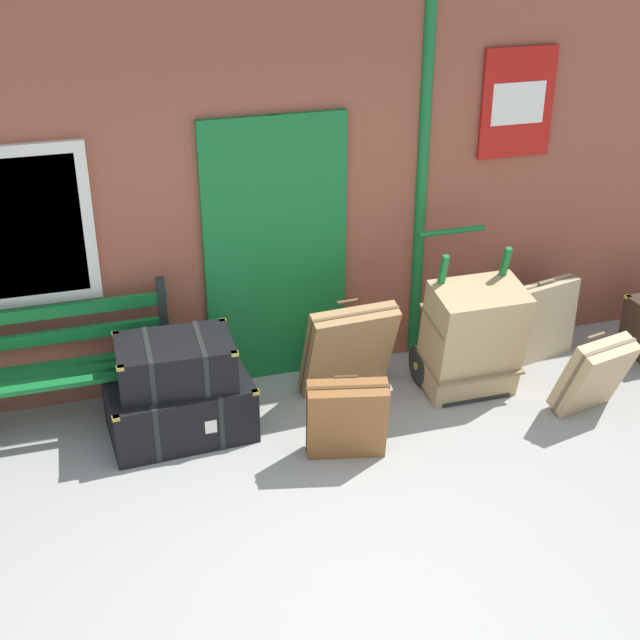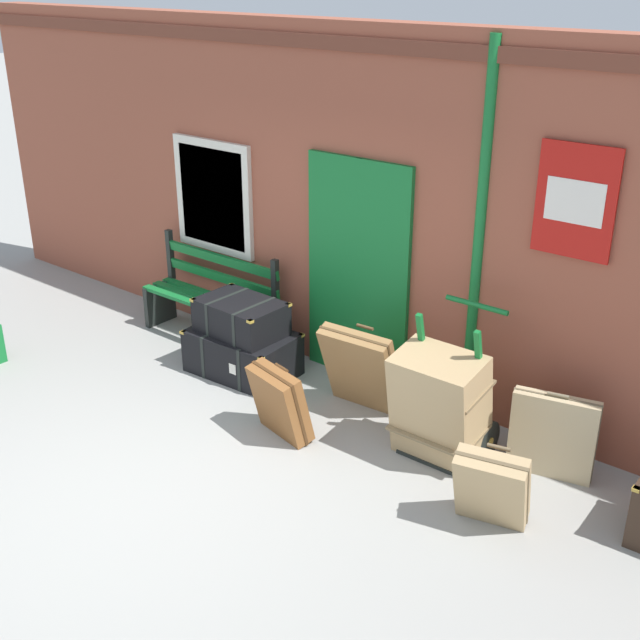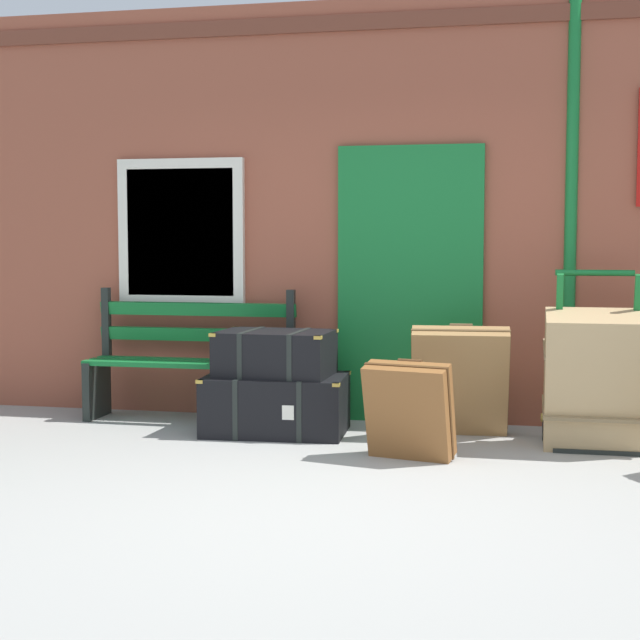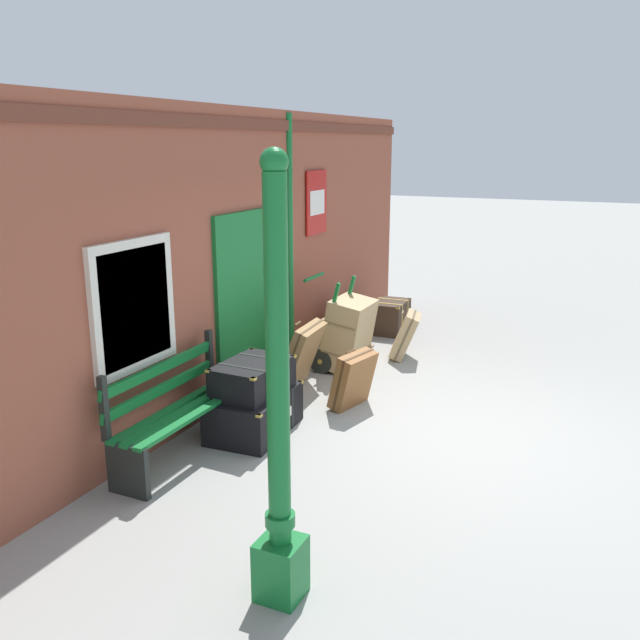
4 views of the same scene
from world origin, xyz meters
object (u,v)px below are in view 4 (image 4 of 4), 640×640
lamp_post (279,445)px  suitcase_caramel (301,356)px  steamer_trunk_base (254,412)px  steamer_trunk_middle (253,378)px  porters_trolley (335,347)px  suitcase_oxblood (353,380)px  platform_bench (177,412)px  suitcase_slate (347,326)px  corner_trunk (390,317)px  large_brown_trunk (348,333)px  suitcase_olive (405,335)px

lamp_post → suitcase_caramel: 3.84m
steamer_trunk_base → suitcase_caramel: size_ratio=1.30×
steamer_trunk_middle → porters_trolley: porters_trolley is taller
suitcase_oxblood → platform_bench: bearing=151.0°
suitcase_slate → corner_trunk: size_ratio=1.00×
large_brown_trunk → suitcase_oxblood: bearing=-155.2°
lamp_post → suitcase_oxblood: lamp_post is taller
large_brown_trunk → suitcase_olive: size_ratio=1.47×
platform_bench → porters_trolley: size_ratio=1.35×
corner_trunk → lamp_post: bearing=-167.1°
steamer_trunk_middle → suitcase_olive: bearing=-11.9°
suitcase_caramel → suitcase_olive: (1.65, -0.75, -0.08)m
porters_trolley → lamp_post: bearing=-160.8°
steamer_trunk_middle → suitcase_caramel: bearing=5.3°
porters_trolley → suitcase_slate: porters_trolley is taller
suitcase_slate → suitcase_oxblood: 2.17m
lamp_post → platform_bench: size_ratio=1.75×
suitcase_caramel → large_brown_trunk: bearing=-13.7°
steamer_trunk_base → steamer_trunk_middle: size_ratio=1.26×
suitcase_olive → lamp_post: bearing=-170.9°
porters_trolley → suitcase_olive: size_ratio=1.85×
platform_bench → large_brown_trunk: (2.99, -0.46, 0.03)m
suitcase_slate → suitcase_olive: bearing=-93.7°
suitcase_slate → corner_trunk: suitcase_slate is taller
large_brown_trunk → suitcase_caramel: 0.94m
steamer_trunk_middle → large_brown_trunk: large_brown_trunk is taller
platform_bench → suitcase_oxblood: bearing=-29.0°
steamer_trunk_middle → suitcase_caramel: suitcase_caramel is taller
suitcase_olive → suitcase_oxblood: size_ratio=1.00×
steamer_trunk_middle → suitcase_slate: steamer_trunk_middle is taller
porters_trolley → suitcase_caramel: 0.92m
platform_bench → steamer_trunk_middle: (0.77, -0.36, 0.14)m
porters_trolley → suitcase_olive: bearing=-43.5°
porters_trolley → large_brown_trunk: 0.27m
suitcase_caramel → suitcase_oxblood: suitcase_caramel is taller
suitcase_olive → suitcase_slate: suitcase_slate is taller
suitcase_oxblood → suitcase_olive: bearing=0.6°
lamp_post → suitcase_slate: size_ratio=3.95×
steamer_trunk_middle → porters_trolley: bearing=2.0°
lamp_post → corner_trunk: size_ratio=3.97×
porters_trolley → suitcase_slate: bearing=11.9°
large_brown_trunk → suitcase_olive: 0.92m
steamer_trunk_middle → corner_trunk: steamer_trunk_middle is taller
suitcase_olive → platform_bench: bearing=165.3°
large_brown_trunk → suitcase_slate: size_ratio=1.33×
large_brown_trunk → corner_trunk: 1.90m
steamer_trunk_base → suitcase_slate: 3.03m
suitcase_caramel → suitcase_oxblood: bearing=-109.2°
suitcase_caramel → steamer_trunk_base: bearing=-174.5°
platform_bench → suitcase_caramel: 2.09m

